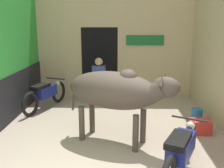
% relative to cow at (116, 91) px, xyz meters
% --- Properties ---
extents(wall_back_with_doorway, '(4.61, 0.93, 3.77)m').
position_rel_cow_xyz_m(wall_back_with_doorway, '(-0.27, 3.49, 0.60)').
color(wall_back_with_doorway, '#C6B289').
rests_on(wall_back_with_doorway, ground_plane).
extents(cow, '(2.14, 1.36, 1.42)m').
position_rel_cow_xyz_m(cow, '(0.00, 0.00, 0.00)').
color(cow, '#4C4238').
rests_on(cow, ground_plane).
extents(motorcycle_near, '(0.94, 1.76, 0.73)m').
position_rel_cow_xyz_m(motorcycle_near, '(0.97, -1.08, -0.59)').
color(motorcycle_near, black).
rests_on(motorcycle_near, ground_plane).
extents(motorcycle_far, '(0.79, 1.75, 0.73)m').
position_rel_cow_xyz_m(motorcycle_far, '(-1.88, 1.92, -0.59)').
color(motorcycle_far, black).
rests_on(motorcycle_far, ground_plane).
extents(shopkeeper_seated, '(0.37, 0.34, 1.26)m').
position_rel_cow_xyz_m(shopkeeper_seated, '(-0.53, 2.54, -0.32)').
color(shopkeeper_seated, '#282833').
rests_on(shopkeeper_seated, ground_plane).
extents(plastic_stool, '(0.37, 0.37, 0.47)m').
position_rel_cow_xyz_m(plastic_stool, '(-0.96, 2.76, -0.75)').
color(plastic_stool, beige).
rests_on(plastic_stool, ground_plane).
extents(crate, '(0.44, 0.32, 0.28)m').
position_rel_cow_xyz_m(crate, '(1.70, 0.47, -0.86)').
color(crate, red).
rests_on(crate, ground_plane).
extents(bucket, '(0.26, 0.26, 0.26)m').
position_rel_cow_xyz_m(bucket, '(1.86, 1.24, -0.87)').
color(bucket, '#23669E').
rests_on(bucket, ground_plane).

